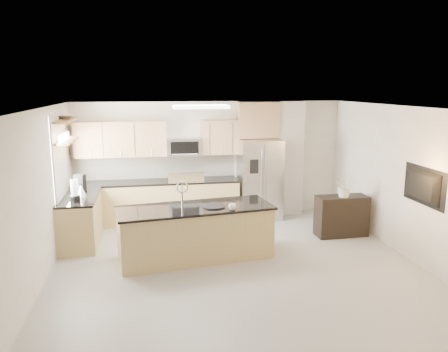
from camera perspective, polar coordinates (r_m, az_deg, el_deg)
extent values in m
plane|color=#9D9C96|center=(7.17, 2.06, -12.48)|extent=(6.50, 6.50, 0.00)
cube|color=white|center=(6.55, 2.22, 8.77)|extent=(6.00, 6.50, 0.02)
cube|color=silver|center=(9.88, -1.84, 2.16)|extent=(6.00, 0.02, 2.60)
cube|color=silver|center=(3.80, 12.84, -14.03)|extent=(6.00, 0.02, 2.60)
cube|color=silver|center=(6.79, -23.50, -3.22)|extent=(0.02, 6.50, 2.60)
cube|color=silver|center=(7.92, 23.87, -1.22)|extent=(0.02, 6.50, 2.60)
cube|color=tan|center=(9.64, -8.76, -3.44)|extent=(3.55, 0.65, 0.88)
cube|color=black|center=(9.54, -8.85, -0.77)|extent=(3.55, 0.66, 0.04)
cube|color=white|center=(9.79, -8.95, 1.22)|extent=(3.55, 0.02, 0.52)
cube|color=tan|center=(8.70, -18.20, -5.56)|extent=(0.65, 1.50, 0.88)
cube|color=black|center=(8.58, -18.40, -2.63)|extent=(0.66, 1.50, 0.04)
cube|color=black|center=(9.67, -5.06, -3.24)|extent=(0.76, 0.64, 0.90)
cube|color=black|center=(9.56, -5.11, -0.55)|extent=(0.76, 0.62, 0.03)
cube|color=silver|center=(9.25, -4.96, -0.24)|extent=(0.76, 0.04, 0.22)
cube|color=#A68359|center=(9.56, -13.35, 4.71)|extent=(1.92, 0.33, 0.75)
cube|color=#A68359|center=(9.67, -0.60, 5.10)|extent=(0.82, 0.33, 0.75)
cube|color=silver|center=(9.56, -5.25, 3.80)|extent=(0.76, 0.40, 0.40)
cube|color=black|center=(9.37, -5.15, 3.64)|extent=(0.60, 0.02, 0.28)
cube|color=silver|center=(9.80, 4.63, -0.39)|extent=(0.92, 0.75, 1.78)
cube|color=gray|center=(9.44, 5.22, -0.87)|extent=(0.02, 0.01, 1.69)
cube|color=black|center=(9.30, 3.97, 1.23)|extent=(0.18, 0.03, 0.30)
cube|color=beige|center=(10.15, 8.51, 2.29)|extent=(0.60, 0.30, 2.60)
cube|color=white|center=(8.49, -20.79, 2.23)|extent=(0.03, 1.05, 1.55)
cube|color=white|center=(8.49, -20.69, 2.23)|extent=(0.03, 1.15, 1.65)
cube|color=olive|center=(8.52, -19.92, 4.36)|extent=(0.30, 1.20, 0.04)
cube|color=olive|center=(8.49, -20.10, 6.84)|extent=(0.30, 1.20, 0.04)
cube|color=white|center=(8.06, -3.04, 9.02)|extent=(1.00, 0.50, 0.06)
cube|color=tan|center=(7.60, -3.76, -7.50)|extent=(2.68, 1.23, 0.87)
cube|color=black|center=(7.47, -3.80, -4.19)|extent=(2.75, 1.30, 0.04)
cube|color=black|center=(7.45, -5.32, -4.36)|extent=(0.55, 0.40, 0.01)
cylinder|color=silver|center=(7.61, -5.49, -2.43)|extent=(0.03, 0.03, 0.34)
torus|color=silver|center=(7.52, -5.48, -1.43)|extent=(0.21, 0.03, 0.21)
cube|color=black|center=(9.00, 15.10, -5.05)|extent=(1.01, 0.44, 0.81)
imported|color=white|center=(7.26, 1.09, -4.05)|extent=(0.16, 0.16, 0.10)
cylinder|color=black|center=(7.44, -1.38, -3.97)|extent=(0.50, 0.50, 0.02)
cylinder|color=black|center=(8.15, -18.86, -2.82)|extent=(0.18, 0.18, 0.12)
cylinder|color=silver|center=(8.10, -18.95, -1.44)|extent=(0.13, 0.13, 0.28)
cone|color=silver|center=(8.52, -18.14, -1.83)|extent=(0.19, 0.19, 0.21)
cylinder|color=black|center=(8.50, -18.19, -1.07)|extent=(0.04, 0.04, 0.04)
cube|color=black|center=(8.89, -18.29, -0.90)|extent=(0.22, 0.25, 0.34)
cylinder|color=silver|center=(8.85, -18.31, -1.48)|extent=(0.11, 0.11, 0.12)
imported|color=silver|center=(8.62, -19.97, 7.32)|extent=(0.46, 0.46, 0.08)
imported|color=silver|center=(8.76, 15.55, -0.59)|extent=(0.66, 0.59, 0.66)
imported|color=black|center=(7.70, 24.16, -1.21)|extent=(0.14, 1.08, 0.62)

